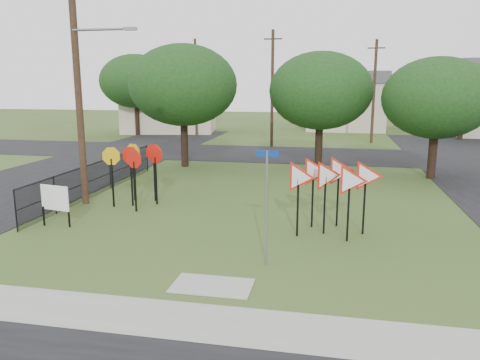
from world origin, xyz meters
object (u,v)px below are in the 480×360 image
yield_sign_cluster (332,179)px  info_board (55,199)px  street_name_sign (267,201)px  stop_sign_cluster (137,161)px

yield_sign_cluster → info_board: (-9.49, -1.17, -0.88)m
street_name_sign → info_board: size_ratio=2.17×
info_board → yield_sign_cluster: bearing=7.0°
street_name_sign → stop_sign_cluster: (-6.15, 5.46, 0.01)m
stop_sign_cluster → street_name_sign: bearing=-41.6°
stop_sign_cluster → yield_sign_cluster: (7.87, -2.23, 0.03)m
stop_sign_cluster → info_board: bearing=-115.5°
street_name_sign → stop_sign_cluster: bearing=138.4°
stop_sign_cluster → info_board: size_ratio=1.67×
street_name_sign → stop_sign_cluster: street_name_sign is taller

